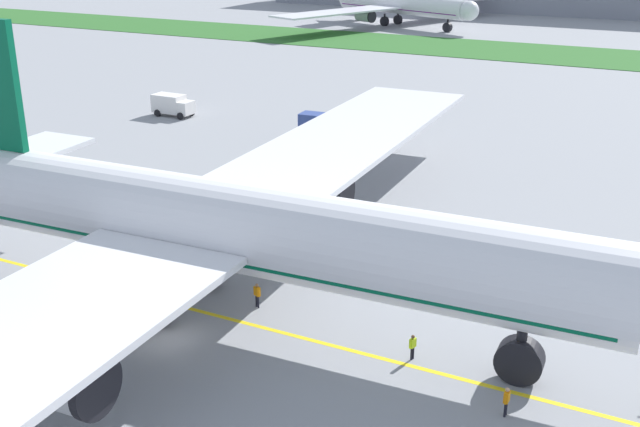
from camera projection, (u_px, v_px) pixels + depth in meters
name	position (u px, v px, depth m)	size (l,w,h in m)	color
ground_plane	(168.00, 338.00, 46.57)	(600.00, 600.00, 0.00)	gray
apron_taxi_line	(204.00, 312.00, 49.67)	(280.00, 0.36, 0.01)	yellow
grass_median_strip	(555.00, 54.00, 145.85)	(320.00, 24.00, 0.10)	#2D6628
airliner_foreground	(216.00, 226.00, 47.47)	(57.34, 91.63, 17.76)	white
ground_crew_wingwalker_port	(413.00, 345.00, 44.01)	(0.34, 0.54, 1.58)	black
ground_crew_marshaller_front	(257.00, 293.00, 49.94)	(0.56, 0.40, 1.71)	black
ground_crew_wingwalker_starboard	(507.00, 399.00, 38.91)	(0.27, 0.59, 1.67)	black
service_truck_baggage_loader	(320.00, 127.00, 87.93)	(4.88, 2.75, 3.15)	#33478C
service_truck_catering_van	(173.00, 105.00, 99.37)	(5.52, 2.72, 2.74)	white
parked_airliner_far_left	(399.00, 5.00, 184.16)	(43.50, 70.44, 14.81)	white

